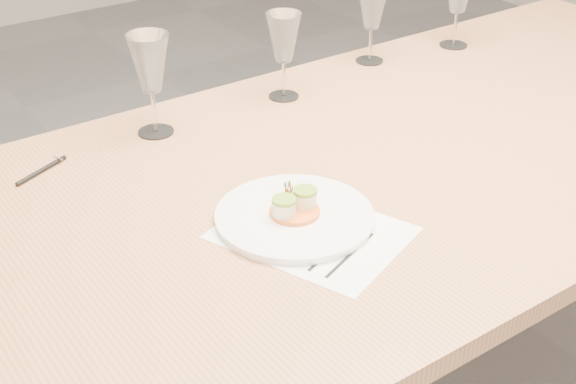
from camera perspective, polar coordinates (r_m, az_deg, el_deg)
dining_table at (r=1.65m, az=5.44°, el=0.08°), size 2.40×1.00×0.75m
dinner_plate at (r=1.41m, az=0.49°, el=-1.67°), size 0.28×0.28×0.07m
recipe_sheet at (r=1.39m, az=1.73°, el=-2.93°), size 0.33×0.37×0.00m
ballpoint_pen at (r=1.64m, az=-17.11°, el=1.48°), size 0.12×0.06×0.01m
wine_glass_1 at (r=1.69m, az=-9.80°, el=8.88°), size 0.09×0.09×0.22m
wine_glass_2 at (r=1.85m, az=-0.31°, el=10.80°), size 0.08×0.08×0.20m
wine_glass_3 at (r=2.07m, az=6.02°, el=12.90°), size 0.08×0.08×0.20m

